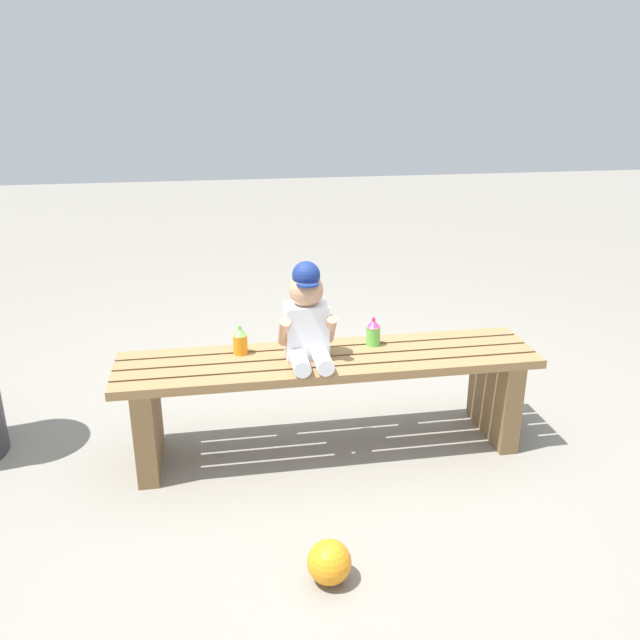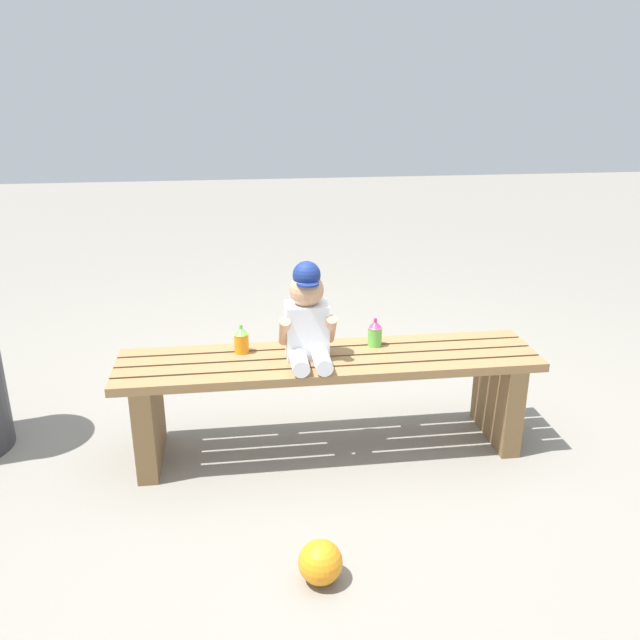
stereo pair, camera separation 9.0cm
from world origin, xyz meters
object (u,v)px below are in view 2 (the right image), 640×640
(sippy_cup_right, at_px, (375,333))
(park_bench, at_px, (329,385))
(sippy_cup_left, at_px, (241,339))
(toy_ball, at_px, (320,562))
(child_figure, at_px, (307,318))

(sippy_cup_right, bearing_deg, park_bench, -156.92)
(sippy_cup_left, xyz_separation_m, sippy_cup_right, (0.56, 0.00, 0.00))
(toy_ball, bearing_deg, sippy_cup_right, 68.26)
(sippy_cup_right, relative_size, toy_ball, 0.87)
(park_bench, relative_size, sippy_cup_left, 13.95)
(sippy_cup_left, relative_size, sippy_cup_right, 1.00)
(toy_ball, bearing_deg, child_figure, 86.18)
(child_figure, bearing_deg, sippy_cup_left, 159.24)
(park_bench, bearing_deg, sippy_cup_right, 23.08)
(child_figure, bearing_deg, park_bench, 7.24)
(child_figure, relative_size, toy_ball, 2.85)
(child_figure, height_order, toy_ball, child_figure)
(park_bench, distance_m, sippy_cup_left, 0.41)
(park_bench, relative_size, toy_ball, 12.18)
(park_bench, distance_m, sippy_cup_right, 0.30)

